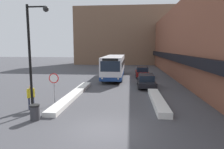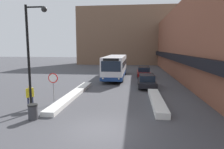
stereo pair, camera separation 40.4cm
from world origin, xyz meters
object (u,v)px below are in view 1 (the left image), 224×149
parked_car_front (146,81)px  city_bus (114,66)px  pedestrian (31,95)px  parked_car_middle (142,72)px  street_lamp (33,48)px  stop_sign (54,82)px  trash_bin (35,112)px

parked_car_front → city_bus: bearing=122.4°
city_bus → parked_car_front: (4.08, -6.42, -1.01)m
pedestrian → parked_car_middle: bearing=14.5°
city_bus → parked_car_middle: (4.08, 1.27, -0.96)m
parked_car_front → street_lamp: size_ratio=0.68×
city_bus → street_lamp: (-3.88, -16.25, 2.58)m
stop_sign → trash_bin: bearing=-88.5°
pedestrian → trash_bin: bearing=-106.0°
city_bus → street_lamp: bearing=-103.4°
street_lamp → pedestrian: street_lamp is taller
city_bus → trash_bin: 17.81m
pedestrian → trash_bin: 2.48m
street_lamp → pedestrian: 3.46m
city_bus → parked_car_middle: bearing=17.2°
parked_car_middle → stop_sign: stop_sign is taller
street_lamp → stop_sign: bearing=79.9°
city_bus → trash_bin: size_ratio=12.42×
city_bus → stop_sign: (-3.48, -14.04, 0.04)m
parked_car_middle → street_lamp: bearing=-114.4°
parked_car_middle → city_bus: bearing=-162.8°
street_lamp → pedestrian: bearing=132.3°
city_bus → stop_sign: 14.47m
pedestrian → trash_bin: pedestrian is taller
stop_sign → trash_bin: size_ratio=2.54×
city_bus → stop_sign: bearing=-103.9°
parked_car_front → pedestrian: 12.53m
pedestrian → stop_sign: bearing=1.0°
stop_sign → pedestrian: (-1.18, -1.35, -0.72)m
parked_car_front → stop_sign: 10.78m
street_lamp → trash_bin: street_lamp is taller
trash_bin → parked_car_middle: bearing=68.2°
parked_car_front → stop_sign: (-7.56, -7.62, 1.05)m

